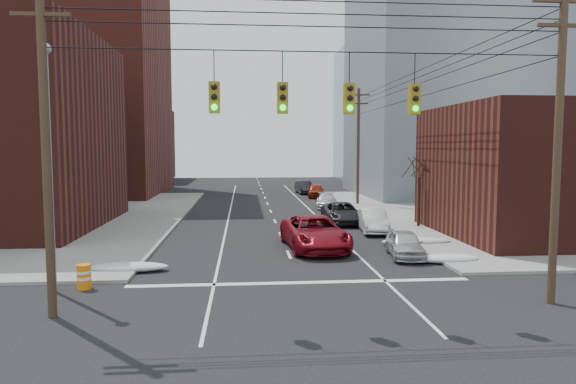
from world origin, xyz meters
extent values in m
plane|color=black|center=(0.00, 0.00, 0.00)|extent=(160.00, 160.00, 0.00)
cube|color=maroon|center=(-24.00, 48.00, 15.00)|extent=(24.00, 20.00, 30.00)
cube|color=#4B1A16|center=(-26.00, 74.00, 6.00)|extent=(22.00, 18.00, 12.00)
cube|color=gray|center=(22.00, 44.00, 12.50)|extent=(22.00, 20.00, 25.00)
cube|color=gray|center=(24.00, 70.00, 11.00)|extent=(20.00, 18.00, 22.00)
cube|color=#4B1A16|center=(18.00, 16.00, 4.00)|extent=(16.00, 12.00, 8.00)
cylinder|color=#473323|center=(-8.50, 3.00, 5.50)|extent=(0.28, 0.28, 11.00)
cube|color=#473323|center=(-8.50, 3.00, 9.60)|extent=(1.80, 0.12, 0.12)
cylinder|color=#473323|center=(8.50, 3.00, 5.50)|extent=(0.28, 0.28, 11.00)
cube|color=#473323|center=(8.50, 3.00, 10.40)|extent=(2.20, 0.12, 0.12)
cube|color=#473323|center=(8.50, 3.00, 9.60)|extent=(1.80, 0.12, 0.12)
cylinder|color=#473323|center=(8.50, 34.00, 5.50)|extent=(0.28, 0.28, 11.00)
cube|color=#473323|center=(8.50, 34.00, 10.40)|extent=(2.20, 0.12, 0.12)
cube|color=#473323|center=(8.50, 34.00, 9.60)|extent=(1.80, 0.12, 0.12)
cylinder|color=black|center=(0.00, 3.00, 8.60)|extent=(17.00, 0.04, 0.04)
cylinder|color=black|center=(-3.20, 3.00, 8.10)|extent=(0.03, 0.03, 1.00)
cube|color=olive|center=(-3.20, 3.00, 7.10)|extent=(0.35, 0.30, 1.00)
sphere|color=black|center=(-3.20, 2.83, 7.42)|extent=(0.20, 0.20, 0.20)
sphere|color=black|center=(-3.20, 2.83, 7.10)|extent=(0.20, 0.20, 0.20)
sphere|color=#0CE526|center=(-3.20, 2.83, 6.78)|extent=(0.20, 0.20, 0.20)
cylinder|color=black|center=(-1.00, 3.00, 8.10)|extent=(0.03, 0.03, 1.00)
cube|color=olive|center=(-1.00, 3.00, 7.10)|extent=(0.35, 0.30, 1.00)
sphere|color=black|center=(-1.00, 2.83, 7.42)|extent=(0.20, 0.20, 0.20)
sphere|color=black|center=(-1.00, 2.83, 7.10)|extent=(0.20, 0.20, 0.20)
sphere|color=#0CE526|center=(-1.00, 2.83, 6.78)|extent=(0.20, 0.20, 0.20)
cylinder|color=black|center=(1.20, 3.00, 8.10)|extent=(0.03, 0.03, 1.00)
cube|color=olive|center=(1.20, 3.00, 7.10)|extent=(0.35, 0.30, 1.00)
sphere|color=black|center=(1.20, 2.83, 7.42)|extent=(0.20, 0.20, 0.20)
sphere|color=black|center=(1.20, 2.83, 7.10)|extent=(0.20, 0.20, 0.20)
sphere|color=#0CE526|center=(1.20, 2.83, 6.78)|extent=(0.20, 0.20, 0.20)
cylinder|color=black|center=(3.40, 3.00, 8.10)|extent=(0.03, 0.03, 1.00)
cube|color=olive|center=(3.40, 3.00, 7.10)|extent=(0.35, 0.30, 1.00)
sphere|color=black|center=(3.40, 2.83, 7.42)|extent=(0.20, 0.20, 0.20)
sphere|color=black|center=(3.40, 2.83, 7.10)|extent=(0.20, 0.20, 0.20)
sphere|color=#0CE526|center=(3.40, 2.83, 6.78)|extent=(0.20, 0.20, 0.20)
cylinder|color=gray|center=(-9.50, 6.00, 4.50)|extent=(0.18, 0.18, 9.00)
sphere|color=gray|center=(-9.50, 6.00, 9.10)|extent=(0.44, 0.44, 0.44)
cylinder|color=black|center=(9.60, 20.00, 1.75)|extent=(0.20, 0.20, 3.50)
cylinder|color=black|center=(9.98, 20.12, 4.07)|extent=(0.27, 0.82, 1.19)
cylinder|color=black|center=(9.82, 20.57, 4.16)|extent=(1.17, 0.54, 1.38)
cylinder|color=black|center=(9.17, 20.74, 4.19)|extent=(1.44, 1.00, 1.48)
cylinder|color=black|center=(9.20, 20.06, 4.07)|extent=(0.17, 0.84, 1.19)
cylinder|color=black|center=(9.15, 19.58, 4.16)|extent=(0.82, 0.99, 1.40)
cylinder|color=black|center=(9.66, 19.15, 4.19)|extent=(1.74, 0.21, 1.43)
cylinder|color=black|center=(9.93, 19.77, 4.07)|extent=(0.48, 0.73, 1.20)
ellipsoid|color=silver|center=(-7.40, 9.00, 0.21)|extent=(3.50, 1.08, 0.42)
ellipsoid|color=silver|center=(7.40, 9.50, 0.21)|extent=(3.00, 1.08, 0.42)
ellipsoid|color=silver|center=(7.40, 14.00, 0.21)|extent=(4.00, 1.08, 0.42)
imported|color=maroon|center=(1.52, 13.40, 0.90)|extent=(3.48, 6.67, 1.79)
imported|color=silver|center=(5.75, 10.91, 0.67)|extent=(2.06, 4.08, 1.33)
imported|color=silver|center=(6.07, 18.49, 0.74)|extent=(2.06, 4.66, 1.49)
imported|color=black|center=(4.80, 22.56, 0.75)|extent=(2.61, 5.48, 1.51)
imported|color=silver|center=(5.18, 31.93, 0.64)|extent=(2.39, 4.65, 1.29)
imported|color=maroon|center=(5.60, 41.83, 0.75)|extent=(2.19, 4.54, 1.50)
imported|color=black|center=(4.85, 46.67, 0.75)|extent=(1.92, 4.66, 1.50)
imported|color=white|center=(-15.77, 23.99, 0.94)|extent=(4.85, 1.78, 1.59)
imported|color=#B5B5BA|center=(-15.52, 23.01, 0.78)|extent=(4.92, 3.21, 1.26)
imported|color=#A1A1A6|center=(-18.79, 28.72, 0.92)|extent=(4.85, 3.26, 1.53)
cylinder|color=orange|center=(-8.50, 6.33, 0.48)|extent=(0.60, 0.60, 0.96)
cylinder|color=white|center=(-8.50, 6.33, 0.67)|extent=(0.61, 0.61, 0.12)
cylinder|color=white|center=(-8.50, 6.33, 0.43)|extent=(0.61, 0.61, 0.12)
camera|label=1|loc=(-2.27, -13.84, 5.50)|focal=32.00mm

